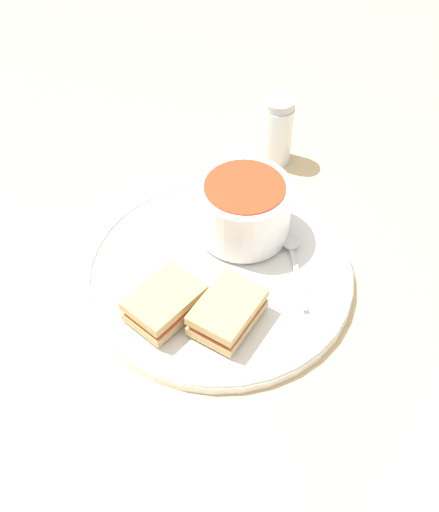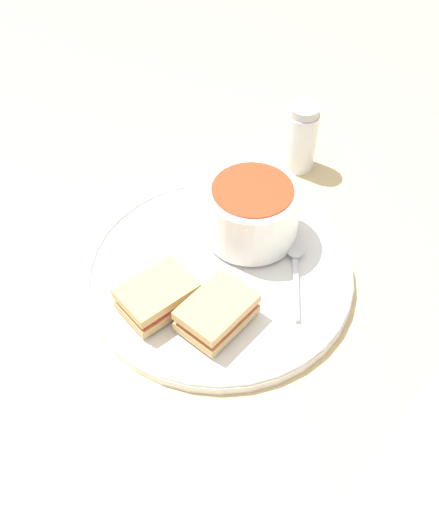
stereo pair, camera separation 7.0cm
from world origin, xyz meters
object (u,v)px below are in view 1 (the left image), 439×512
object	(u,v)px
soup_bowl	(244,208)
spoon	(291,246)
sandwich_half_near	(165,303)
salt_shaker	(277,132)
sandwich_half_far	(228,312)

from	to	relation	value
soup_bowl	spoon	world-z (taller)	soup_bowl
spoon	sandwich_half_near	size ratio (longest dim) A/B	1.23
salt_shaker	sandwich_half_far	bearing A→B (deg)	-89.51
spoon	salt_shaker	size ratio (longest dim) A/B	1.21
sandwich_half_far	salt_shaker	xyz separation A→B (m)	(-0.00, 0.31, 0.02)
soup_bowl	spoon	bearing A→B (deg)	-14.80
sandwich_half_far	sandwich_half_near	bearing A→B (deg)	-175.96
spoon	salt_shaker	distance (m)	0.19
spoon	sandwich_half_near	distance (m)	0.18
soup_bowl	sandwich_half_near	xyz separation A→B (m)	(-0.06, -0.15, -0.02)
sandwich_half_near	sandwich_half_far	world-z (taller)	same
spoon	sandwich_half_far	distance (m)	0.14
spoon	sandwich_half_near	world-z (taller)	sandwich_half_near
salt_shaker	sandwich_half_near	bearing A→B (deg)	-102.18
spoon	sandwich_half_near	bearing A→B (deg)	117.92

